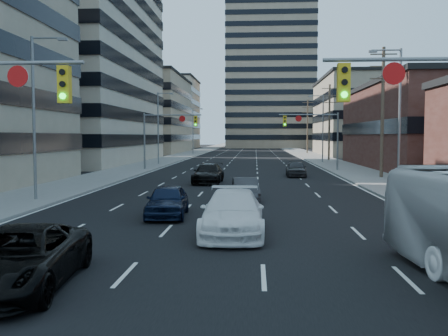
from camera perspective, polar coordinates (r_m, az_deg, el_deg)
road_surface at (r=136.67m, az=2.91°, el=2.17°), size 18.00×300.00×0.02m
sidewalk_left at (r=137.29m, az=-1.90°, el=2.21°), size 5.00×300.00×0.15m
sidewalk_right at (r=137.02m, az=7.73°, el=2.17°), size 5.00×300.00×0.15m
office_left_mid at (r=73.22m, az=-19.86°, el=11.62°), size 26.00×34.00×28.00m
office_left_far at (r=109.73m, az=-9.96°, el=5.92°), size 20.00×30.00×16.00m
office_right_far at (r=97.53m, az=17.55°, el=5.50°), size 22.00×28.00×14.00m
apartment_tower at (r=158.72m, az=5.25°, el=12.88°), size 26.00×26.00×58.00m
bg_block_left at (r=149.70m, az=-7.87°, el=6.10°), size 24.00×24.00×20.00m
bg_block_right at (r=139.98m, az=16.18°, el=4.52°), size 22.00×22.00×12.00m
signal_far_left at (r=52.44m, az=-6.61°, el=4.41°), size 6.09×0.33×6.00m
signal_far_right at (r=51.98m, az=10.35°, el=4.38°), size 6.09×0.33×6.00m
utility_pole_block at (r=43.97m, az=17.67°, el=6.32°), size 2.20×0.28×11.00m
utility_pole_midblock at (r=73.42m, az=11.94°, el=5.29°), size 2.20×0.28×11.00m
utility_pole_distant at (r=103.19m, az=9.52°, el=4.84°), size 2.20×0.28×11.00m
streetlight_left_near at (r=29.19m, az=-20.64°, el=6.26°), size 2.03×0.22×9.00m
streetlight_left_mid at (r=62.77m, az=-7.40°, el=4.96°), size 2.03×0.22×9.00m
streetlight_left_far at (r=97.36m, az=-3.47°, el=4.53°), size 2.03×0.22×9.00m
streetlight_right_near at (r=32.84m, az=19.16°, el=5.98°), size 2.03×0.22×9.00m
streetlight_right_far at (r=67.21m, az=11.11°, el=4.84°), size 2.03×0.22×9.00m
black_pickup at (r=12.95m, az=-22.42°, el=-9.54°), size 2.83×5.41×1.45m
white_van at (r=18.33m, az=0.99°, el=-5.16°), size 2.33×5.59×1.61m
sedan_blue at (r=22.48m, az=-6.48°, el=-3.75°), size 1.97×4.35×1.45m
sedan_grey_center at (r=27.94m, az=2.47°, el=-2.46°), size 1.72×3.96×1.27m
sedan_black_far at (r=38.12m, az=-1.81°, el=-0.65°), size 2.27×5.20×1.49m
sedan_grey_right at (r=44.80m, az=8.21°, el=-0.07°), size 1.74×4.21×1.43m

